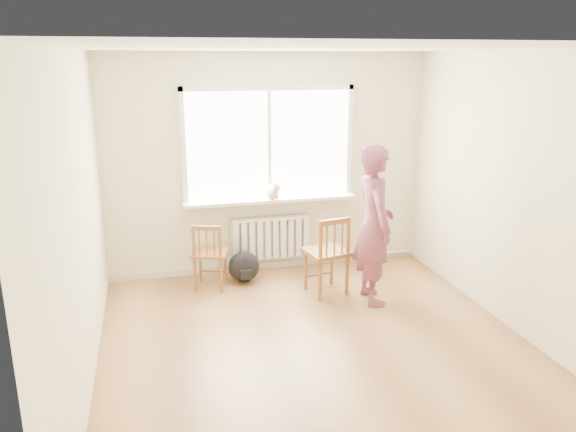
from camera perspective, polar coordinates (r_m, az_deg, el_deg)
floor at (r=5.35m, az=3.38°, el=-13.66°), size 4.50×4.50×0.00m
ceiling at (r=4.65m, az=3.94°, el=16.66°), size 4.50×4.50×0.00m
back_wall at (r=6.95m, az=-1.97°, el=5.22°), size 4.00×0.01×2.70m
window at (r=6.88m, az=-1.95°, el=7.74°), size 2.12×0.05×1.42m
windowsill at (r=6.94m, az=-1.75°, el=1.65°), size 2.15×0.22×0.04m
radiator at (r=7.09m, az=-1.75°, el=-2.17°), size 1.00×0.12×0.55m
heating_pipe at (r=7.58m, az=7.51°, el=-3.95°), size 1.40×0.04×0.04m
baseboard at (r=7.29m, az=-1.85°, el=-4.97°), size 4.00×0.03×0.08m
chair_left at (r=6.60m, az=-8.01°, el=-4.03°), size 0.49×0.48×0.80m
chair_right at (r=6.38m, az=4.15°, el=-3.98°), size 0.54×0.52×0.93m
person at (r=6.15m, az=8.73°, el=-0.92°), size 0.45×0.66×1.75m
cat at (r=6.83m, az=-1.54°, el=2.46°), size 0.21×0.37×0.25m
backpack at (r=6.84m, az=-4.50°, el=-5.14°), size 0.42×0.35×0.38m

